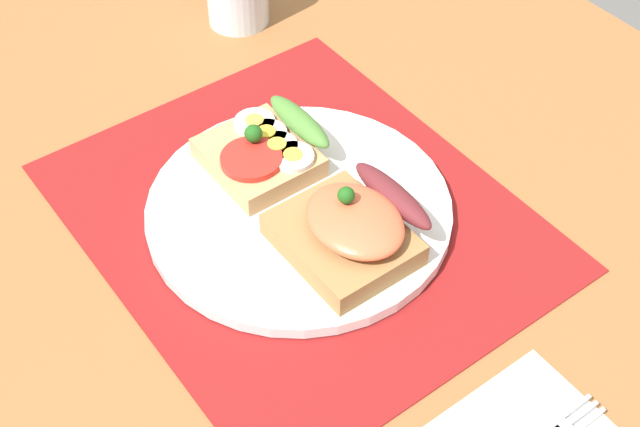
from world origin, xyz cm
name	(u,v)px	position (x,y,z in cm)	size (l,w,h in cm)	color
ground_plane	(299,229)	(0.00, 0.00, -1.60)	(120.00, 90.00, 3.20)	#925D32
placemat	(299,215)	(0.00, 0.00, 0.15)	(39.77, 33.12, 0.30)	maroon
plate	(299,210)	(0.00, 0.00, 0.86)	(25.94, 25.94, 1.12)	white
sandwich_egg_tomato	(265,150)	(-5.96, 0.63, 2.94)	(9.48, 9.79, 4.15)	tan
sandwich_salmon	(353,227)	(6.19, 0.93, 3.44)	(10.79, 10.27, 5.61)	olive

